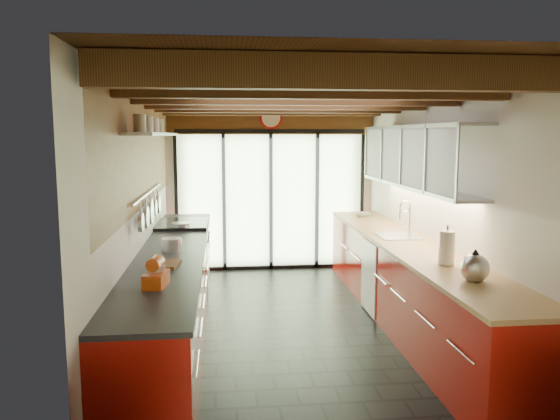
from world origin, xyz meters
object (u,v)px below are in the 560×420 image
object	(u,v)px
paper_towel	(447,248)
soap_bottle	(446,253)
stand_mixer	(156,274)
kettle	(475,266)
bowl	(362,215)

from	to	relation	value
paper_towel	soap_bottle	bearing A→B (deg)	90.00
stand_mixer	kettle	distance (m)	2.54
stand_mixer	soap_bottle	world-z (taller)	stand_mixer
kettle	soap_bottle	distance (m)	0.57
paper_towel	soap_bottle	size ratio (longest dim) A/B	1.68
kettle	bowl	world-z (taller)	kettle
soap_bottle	bowl	size ratio (longest dim) A/B	1.02
stand_mixer	bowl	distance (m)	4.28
kettle	bowl	distance (m)	3.56
stand_mixer	soap_bottle	bearing A→B (deg)	10.20
kettle	soap_bottle	bearing A→B (deg)	90.00
stand_mixer	bowl	size ratio (longest dim) A/B	1.34
stand_mixer	kettle	bearing A→B (deg)	-2.53
paper_towel	bowl	xyz separation A→B (m)	(0.00, 3.00, -0.13)
kettle	bowl	size ratio (longest dim) A/B	1.48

